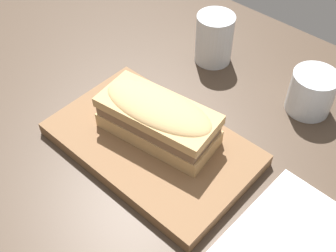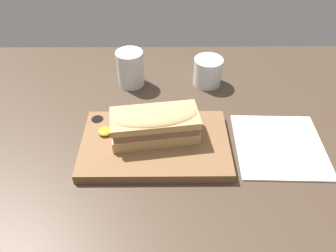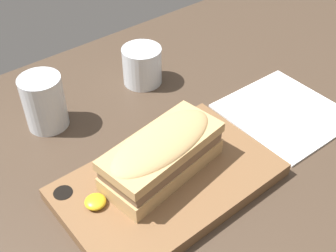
% 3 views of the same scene
% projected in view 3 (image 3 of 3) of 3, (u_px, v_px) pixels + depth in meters
% --- Properties ---
extents(dining_table, '(1.97, 0.95, 0.02)m').
position_uv_depth(dining_table, '(182.00, 203.00, 0.62)').
color(dining_table, '#423326').
rests_on(dining_table, ground).
extents(serving_board, '(0.32, 0.20, 0.02)m').
position_uv_depth(serving_board, '(166.00, 183.00, 0.62)').
color(serving_board, brown).
rests_on(serving_board, dining_table).
extents(sandwich, '(0.19, 0.11, 0.07)m').
position_uv_depth(sandwich, '(164.00, 152.00, 0.60)').
color(sandwich, tan).
rests_on(sandwich, serving_board).
extents(mustard_dollop, '(0.03, 0.03, 0.01)m').
position_uv_depth(mustard_dollop, '(95.00, 202.00, 0.57)').
color(mustard_dollop, gold).
rests_on(mustard_dollop, serving_board).
extents(water_glass, '(0.07, 0.07, 0.10)m').
position_uv_depth(water_glass, '(45.00, 105.00, 0.71)').
color(water_glass, silver).
rests_on(water_glass, dining_table).
extents(wine_glass, '(0.08, 0.08, 0.07)m').
position_uv_depth(wine_glass, '(142.00, 66.00, 0.81)').
color(wine_glass, silver).
rests_on(wine_glass, dining_table).
extents(napkin, '(0.20, 0.20, 0.00)m').
position_uv_depth(napkin, '(284.00, 113.00, 0.76)').
color(napkin, white).
rests_on(napkin, dining_table).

